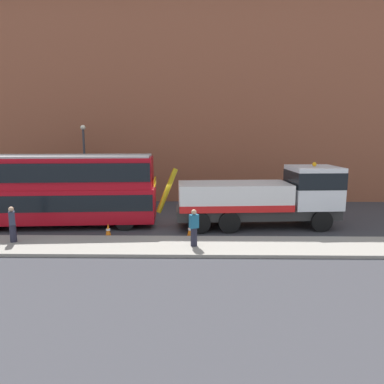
% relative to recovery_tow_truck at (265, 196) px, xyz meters
% --- Properties ---
extents(ground_plane, '(120.00, 120.00, 0.00)m').
position_rel_recovery_tow_truck_xyz_m(ground_plane, '(-5.61, 0.44, -1.76)').
color(ground_plane, '#38383D').
extents(near_kerb, '(60.00, 2.80, 0.15)m').
position_rel_recovery_tow_truck_xyz_m(near_kerb, '(-5.61, -3.76, -1.68)').
color(near_kerb, gray).
rests_on(near_kerb, ground_plane).
extents(building_facade, '(60.00, 1.50, 16.00)m').
position_rel_recovery_tow_truck_xyz_m(building_facade, '(-5.61, 8.03, 6.31)').
color(building_facade, '#935138').
rests_on(building_facade, ground_plane).
extents(recovery_tow_truck, '(10.22, 3.26, 3.67)m').
position_rel_recovery_tow_truck_xyz_m(recovery_tow_truck, '(0.00, 0.00, 0.00)').
color(recovery_tow_truck, '#2D2D2D').
rests_on(recovery_tow_truck, ground_plane).
extents(double_decker_bus, '(11.16, 3.32, 4.06)m').
position_rel_recovery_tow_truck_xyz_m(double_decker_bus, '(-11.73, -0.03, 0.47)').
color(double_decker_bus, '#B70C19').
rests_on(double_decker_bus, ground_plane).
extents(pedestrian_onlooker, '(0.41, 0.47, 1.71)m').
position_rel_recovery_tow_truck_xyz_m(pedestrian_onlooker, '(-12.54, -3.48, -0.77)').
color(pedestrian_onlooker, '#232333').
rests_on(pedestrian_onlooker, near_kerb).
extents(pedestrian_bystander, '(0.47, 0.39, 1.71)m').
position_rel_recovery_tow_truck_xyz_m(pedestrian_bystander, '(-3.96, -3.94, -0.77)').
color(pedestrian_bystander, '#232333').
rests_on(pedestrian_bystander, near_kerb).
extents(traffic_cone_near_bus, '(0.36, 0.36, 0.72)m').
position_rel_recovery_tow_truck_xyz_m(traffic_cone_near_bus, '(-8.36, -2.14, -1.42)').
color(traffic_cone_near_bus, orange).
rests_on(traffic_cone_near_bus, ground_plane).
extents(traffic_cone_midway, '(0.36, 0.36, 0.72)m').
position_rel_recovery_tow_truck_xyz_m(traffic_cone_midway, '(-4.18, -2.00, -1.42)').
color(traffic_cone_midway, orange).
rests_on(traffic_cone_midway, ground_plane).
extents(street_lamp, '(0.36, 0.36, 5.83)m').
position_rel_recovery_tow_truck_xyz_m(street_lamp, '(-11.96, 5.84, 1.71)').
color(street_lamp, '#38383D').
rests_on(street_lamp, ground_plane).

